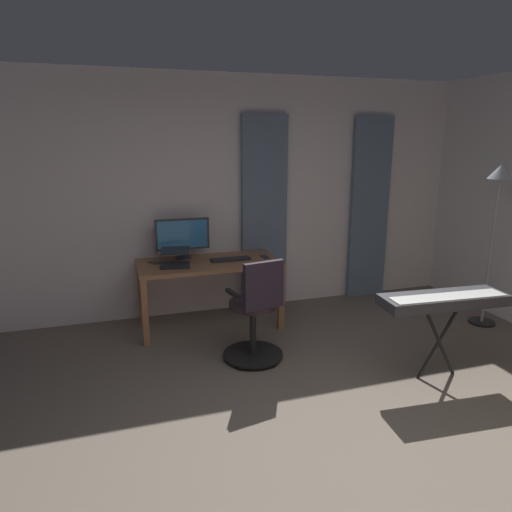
% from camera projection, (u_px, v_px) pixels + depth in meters
% --- Properties ---
extents(ground_plane, '(8.17, 8.17, 0.00)m').
position_uv_depth(ground_plane, '(362.00, 483.00, 2.72)').
color(ground_plane, '#6D6155').
extents(back_room_partition, '(5.83, 0.10, 2.70)m').
position_uv_depth(back_room_partition, '(229.00, 196.00, 5.30)').
color(back_room_partition, silver).
rests_on(back_room_partition, ground).
extents(curtain_left_panel, '(0.52, 0.06, 2.27)m').
position_uv_depth(curtain_left_panel, '(369.00, 209.00, 5.77)').
color(curtain_left_panel, slate).
rests_on(curtain_left_panel, ground).
extents(curtain_right_panel, '(0.54, 0.06, 2.27)m').
position_uv_depth(curtain_right_panel, '(264.00, 215.00, 5.36)').
color(curtain_right_panel, slate).
rests_on(curtain_right_panel, ground).
extents(desk, '(1.50, 0.72, 0.73)m').
position_uv_depth(desk, '(209.00, 269.00, 4.89)').
color(desk, '#94613E').
rests_on(desk, ground).
extents(office_chair, '(0.56, 0.56, 0.98)m').
position_uv_depth(office_chair, '(256.00, 314.00, 4.12)').
color(office_chair, black).
rests_on(office_chair, ground).
extents(computer_monitor, '(0.59, 0.18, 0.44)m').
position_uv_depth(computer_monitor, '(182.00, 236.00, 4.97)').
color(computer_monitor, '#333338').
rests_on(computer_monitor, desk).
extents(computer_keyboard, '(0.43, 0.13, 0.02)m').
position_uv_depth(computer_keyboard, '(231.00, 259.00, 4.91)').
color(computer_keyboard, '#232328').
rests_on(computer_keyboard, desk).
extents(laptop, '(0.35, 0.40, 0.16)m').
position_uv_depth(laptop, '(175.00, 260.00, 4.71)').
color(laptop, '#232328').
rests_on(laptop, desk).
extents(cell_phone_face_up, '(0.13, 0.16, 0.01)m').
position_uv_depth(cell_phone_face_up, '(154.00, 263.00, 4.81)').
color(cell_phone_face_up, '#333338').
rests_on(cell_phone_face_up, desk).
extents(cell_phone_by_monitor, '(0.07, 0.14, 0.01)m').
position_uv_depth(cell_phone_by_monitor, '(265.00, 257.00, 5.05)').
color(cell_phone_by_monitor, '#232328').
rests_on(cell_phone_by_monitor, desk).
extents(piano_keyboard, '(1.09, 0.40, 0.75)m').
position_uv_depth(piano_keyboard, '(443.00, 301.00, 3.79)').
color(piano_keyboard, black).
rests_on(piano_keyboard, ground).
extents(floor_lamp, '(0.28, 0.28, 1.75)m').
position_uv_depth(floor_lamp, '(497.00, 203.00, 4.77)').
color(floor_lamp, black).
rests_on(floor_lamp, ground).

